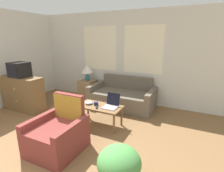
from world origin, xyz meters
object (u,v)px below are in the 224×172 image
(television, at_px, (19,70))
(tv_remote, at_px, (97,107))
(couch, at_px, (123,97))
(snack_bowl, at_px, (89,103))
(potted_plant, at_px, (119,167))
(table_lamp, at_px, (87,70))
(armchair, at_px, (59,134))
(laptop, at_px, (111,104))
(cup_navy, at_px, (96,104))
(coffee_table, at_px, (100,108))

(television, bearing_deg, tv_remote, 0.38)
(couch, distance_m, snack_bowl, 1.30)
(potted_plant, bearing_deg, table_lamp, 129.37)
(tv_remote, bearing_deg, armchair, -101.77)
(couch, relative_size, laptop, 5.36)
(television, xyz_separation_m, cup_navy, (2.17, 0.13, -0.60))
(couch, height_order, armchair, armchair)
(armchair, height_order, cup_navy, armchair)
(laptop, xyz_separation_m, potted_plant, (0.82, -1.47, -0.15))
(couch, height_order, table_lamp, table_lamp)
(television, xyz_separation_m, table_lamp, (1.04, 1.51, -0.17))
(cup_navy, distance_m, potted_plant, 1.83)
(tv_remote, distance_m, potted_plant, 1.68)
(television, bearing_deg, armchair, -24.29)
(laptop, height_order, tv_remote, laptop)
(armchair, height_order, coffee_table, armchair)
(snack_bowl, relative_size, tv_remote, 1.10)
(tv_remote, bearing_deg, television, -179.62)
(armchair, height_order, laptop, armchair)
(tv_remote, xyz_separation_m, potted_plant, (1.07, -1.29, -0.10))
(snack_bowl, bearing_deg, table_lamp, 124.35)
(laptop, xyz_separation_m, cup_navy, (-0.34, -0.06, -0.02))
(laptop, bearing_deg, table_lamp, 138.02)
(cup_navy, bearing_deg, coffee_table, 0.21)
(couch, bearing_deg, laptop, -79.31)
(television, relative_size, cup_navy, 4.62)
(snack_bowl, bearing_deg, couch, 76.76)
(coffee_table, xyz_separation_m, cup_navy, (-0.09, -0.00, 0.09))
(couch, relative_size, snack_bowl, 10.51)
(coffee_table, height_order, tv_remote, tv_remote)
(television, relative_size, snack_bowl, 2.59)
(tv_remote, bearing_deg, coffee_table, 89.62)
(potted_plant, bearing_deg, armchair, 164.69)
(laptop, bearing_deg, coffee_table, -165.68)
(tv_remote, height_order, potted_plant, potted_plant)
(laptop, relative_size, potted_plant, 0.53)
(tv_remote, relative_size, potted_plant, 0.25)
(table_lamp, distance_m, potted_plant, 3.65)
(couch, bearing_deg, snack_bowl, -103.24)
(television, bearing_deg, cup_navy, 3.37)
(snack_bowl, xyz_separation_m, potted_plant, (1.34, -1.40, -0.13))
(armchair, relative_size, tv_remote, 5.99)
(couch, distance_m, coffee_table, 1.25)
(coffee_table, relative_size, snack_bowl, 5.76)
(cup_navy, distance_m, snack_bowl, 0.18)
(cup_navy, relative_size, potted_plant, 0.15)
(laptop, bearing_deg, snack_bowl, -172.29)
(couch, bearing_deg, armchair, -95.58)
(cup_navy, bearing_deg, tv_remote, -52.24)
(couch, bearing_deg, cup_navy, -95.30)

